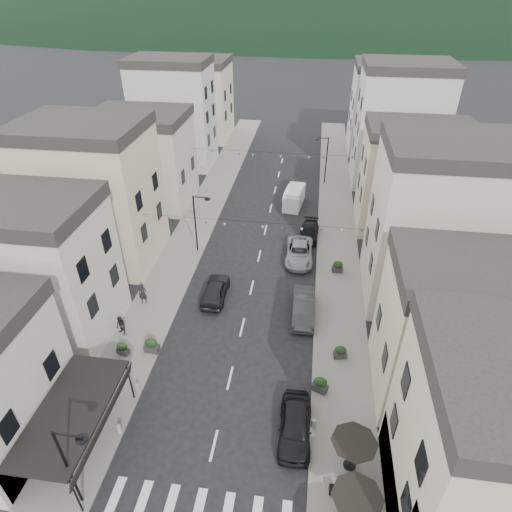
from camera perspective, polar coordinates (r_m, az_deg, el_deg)
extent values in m
cube|color=slate|center=(47.63, -7.60, 4.76)|extent=(4.00, 76.00, 0.12)
cube|color=slate|center=(46.21, 10.71, 3.46)|extent=(4.00, 76.00, 0.12)
ellipsoid|color=black|center=(308.88, 8.17, 29.33)|extent=(640.00, 360.00, 70.00)
cube|color=black|center=(26.53, -23.45, -18.35)|extent=(3.60, 7.50, 0.15)
cube|color=black|center=(26.16, -19.57, -19.91)|extent=(0.34, 7.50, 0.99)
cylinder|color=black|center=(25.57, -22.86, -27.35)|extent=(0.10, 0.10, 3.20)
cylinder|color=black|center=(28.90, -16.40, -15.82)|extent=(0.10, 0.10, 3.20)
cube|color=beige|center=(34.16, -27.40, -2.26)|extent=(10.00, 7.00, 10.00)
cube|color=#262323|center=(31.61, -29.97, 5.84)|extent=(10.20, 7.14, 1.00)
cube|color=beige|center=(40.89, -20.67, 7.03)|extent=(10.00, 8.00, 12.00)
cube|color=#262323|center=(38.64, -22.64, 15.61)|extent=(10.20, 8.16, 1.00)
cube|color=beige|center=(51.26, -14.62, 11.92)|extent=(10.00, 8.00, 9.50)
cube|color=#262323|center=(49.63, -15.51, 17.53)|extent=(10.20, 8.16, 1.00)
cube|color=#B3B2AD|center=(61.37, -10.84, 17.71)|extent=(10.00, 7.00, 13.00)
cube|color=#262323|center=(59.87, -11.61, 24.14)|extent=(10.20, 7.14, 1.00)
cube|color=beige|center=(72.72, -7.83, 19.66)|extent=(10.00, 9.00, 11.00)
cube|color=#262323|center=(71.51, -8.23, 24.32)|extent=(10.20, 9.18, 1.00)
cube|color=beige|center=(29.05, 26.45, -10.13)|extent=(10.00, 7.00, 9.00)
cube|color=#262323|center=(26.15, 29.17, -2.10)|extent=(10.20, 7.14, 1.00)
cube|color=beige|center=(35.80, 23.26, 2.99)|extent=(10.00, 8.00, 12.50)
cube|color=#262323|center=(33.18, 25.90, 13.01)|extent=(10.20, 8.16, 1.00)
cube|color=beige|center=(46.79, 19.98, 9.17)|extent=(10.00, 7.00, 10.00)
cube|color=#262323|center=(44.96, 21.37, 15.51)|extent=(10.20, 7.14, 1.00)
cube|color=#B3B2AD|center=(57.28, 18.45, 15.73)|extent=(10.00, 8.00, 13.50)
cube|color=#262323|center=(55.66, 19.88, 22.78)|extent=(10.20, 8.16, 1.00)
cube|color=beige|center=(68.95, 16.95, 18.02)|extent=(10.00, 9.00, 11.50)
cube|color=#262323|center=(67.66, 17.88, 23.07)|extent=(10.20, 9.18, 1.00)
cylinder|color=black|center=(24.50, 12.91, -30.26)|extent=(0.06, 0.06, 2.30)
cone|color=black|center=(23.52, 13.29, -29.07)|extent=(2.50, 2.50, 0.55)
cylinder|color=black|center=(25.85, 12.58, -24.69)|extent=(0.06, 0.06, 2.30)
cone|color=black|center=(24.93, 12.91, -23.36)|extent=(2.50, 2.50, 0.55)
cylinder|color=black|center=(26.51, 12.35, -25.58)|extent=(0.70, 0.70, 0.04)
cylinder|color=black|center=(24.73, -23.73, -24.57)|extent=(0.14, 0.14, 6.00)
cylinder|color=black|center=(22.13, -23.87, -21.00)|extent=(1.40, 0.10, 0.10)
cylinder|color=black|center=(21.96, -22.20, -21.66)|extent=(0.56, 0.56, 0.08)
cylinder|color=black|center=(40.83, -8.08, 4.17)|extent=(0.14, 0.14, 6.00)
cylinder|color=black|center=(39.31, -7.42, 7.78)|extent=(1.40, 0.10, 0.10)
cylinder|color=black|center=(39.22, -6.48, 7.54)|extent=(0.56, 0.56, 0.08)
cylinder|color=black|center=(55.74, 9.36, 12.40)|extent=(0.14, 0.14, 6.00)
cylinder|color=black|center=(54.75, 8.89, 15.28)|extent=(1.40, 0.10, 0.10)
cylinder|color=black|center=(54.79, 8.17, 15.19)|extent=(0.56, 0.56, 0.08)
cylinder|color=gray|center=(28.45, -17.77, -21.12)|extent=(0.26, 0.26, 0.60)
cylinder|color=gray|center=(30.04, -15.49, -16.62)|extent=(0.26, 0.26, 0.60)
cylinder|color=gray|center=(27.71, 7.71, -21.21)|extent=(0.26, 0.26, 0.60)
cylinder|color=black|center=(34.77, -0.39, 4.58)|extent=(19.00, 0.02, 0.02)
cone|color=beige|center=(36.99, -13.92, 5.11)|extent=(0.28, 0.28, 0.24)
cone|color=navy|center=(36.50, -11.57, 4.88)|extent=(0.28, 0.28, 0.24)
cone|color=beige|center=(36.07, -9.17, 4.63)|extent=(0.28, 0.28, 0.24)
cone|color=navy|center=(35.69, -6.71, 4.40)|extent=(0.28, 0.28, 0.24)
cone|color=beige|center=(35.38, -4.21, 4.18)|extent=(0.28, 0.28, 0.24)
cone|color=navy|center=(35.12, -1.67, 3.98)|extent=(0.28, 0.28, 0.24)
cone|color=beige|center=(34.92, 0.90, 3.80)|extent=(0.28, 0.28, 0.24)
cone|color=navy|center=(34.78, 3.49, 3.64)|extent=(0.28, 0.28, 0.24)
cone|color=beige|center=(34.70, 6.10, 3.51)|extent=(0.28, 0.28, 0.24)
cone|color=navy|center=(34.68, 8.72, 3.40)|extent=(0.28, 0.28, 0.24)
cone|color=beige|center=(34.72, 11.34, 3.30)|extent=(0.28, 0.28, 0.24)
cone|color=navy|center=(34.84, 13.95, 3.21)|extent=(0.28, 0.28, 0.24)
cylinder|color=black|center=(49.24, 2.37, 13.64)|extent=(19.00, 0.02, 0.02)
cone|color=beige|center=(50.83, -7.74, 13.81)|extent=(0.28, 0.28, 0.24)
cone|color=navy|center=(50.48, -5.94, 13.68)|extent=(0.28, 0.28, 0.24)
cone|color=beige|center=(50.17, -4.13, 13.54)|extent=(0.28, 0.28, 0.24)
cone|color=navy|center=(49.90, -2.29, 13.41)|extent=(0.28, 0.28, 0.24)
cone|color=beige|center=(49.67, -0.44, 13.28)|extent=(0.28, 0.28, 0.24)
cone|color=navy|center=(49.49, 1.42, 13.16)|extent=(0.28, 0.28, 0.24)
cone|color=beige|center=(49.35, 3.30, 13.06)|extent=(0.28, 0.28, 0.24)
cone|color=navy|center=(49.25, 5.18, 12.96)|extent=(0.28, 0.28, 0.24)
cone|color=beige|center=(49.19, 7.07, 12.88)|extent=(0.28, 0.28, 0.24)
cone|color=navy|center=(49.18, 8.96, 12.80)|extent=(0.28, 0.28, 0.24)
cone|color=beige|center=(49.21, 10.85, 12.72)|extent=(0.28, 0.28, 0.24)
cone|color=navy|center=(49.29, 12.74, 12.64)|extent=(0.28, 0.28, 0.24)
imported|color=black|center=(27.04, 5.24, -21.57)|extent=(2.01, 4.77, 1.61)
imported|color=#313133|center=(34.22, 6.37, -6.82)|extent=(1.87, 4.99, 1.63)
imported|color=gray|center=(40.64, 5.78, 0.48)|extent=(2.65, 5.51, 1.51)
imported|color=black|center=(44.15, 7.08, 3.16)|extent=(2.13, 4.57, 1.29)
imported|color=black|center=(35.90, -5.44, -4.54)|extent=(1.90, 4.67, 1.59)
cube|color=white|center=(50.33, 5.11, 7.77)|extent=(2.41, 4.86, 1.95)
cube|color=white|center=(49.37, 5.04, 8.55)|extent=(2.17, 3.31, 0.49)
cylinder|color=black|center=(49.20, 3.79, 6.36)|extent=(0.33, 0.71, 0.68)
cylinder|color=black|center=(48.96, 5.58, 6.13)|extent=(0.33, 0.71, 0.68)
cylinder|color=black|center=(52.28, 4.59, 8.07)|extent=(0.33, 0.71, 0.68)
cylinder|color=black|center=(52.05, 6.29, 7.85)|extent=(0.33, 0.71, 0.68)
imported|color=black|center=(36.16, -14.84, -4.89)|extent=(0.73, 0.54, 1.84)
imported|color=#241E29|center=(33.79, -17.56, -8.86)|extent=(1.00, 0.92, 1.65)
cube|color=#323335|center=(32.71, -17.30, -12.00)|extent=(1.00, 0.74, 0.44)
ellipsoid|color=black|center=(32.37, -17.44, -11.39)|extent=(0.78, 0.50, 0.57)
cube|color=#2F2F31|center=(32.30, -13.71, -11.87)|extent=(1.09, 0.66, 0.52)
ellipsoid|color=black|center=(31.90, -13.85, -11.14)|extent=(0.92, 0.58, 0.67)
cube|color=#303033|center=(29.43, 8.46, -16.94)|extent=(1.15, 0.90, 0.51)
ellipsoid|color=black|center=(29.00, 8.56, -16.24)|extent=(0.89, 0.57, 0.65)
cube|color=#2E2E30|center=(31.61, 11.12, -12.78)|extent=(0.98, 0.64, 0.46)
ellipsoid|color=black|center=(31.25, 11.23, -12.15)|extent=(0.80, 0.51, 0.58)
cube|color=#2D2E30|center=(39.54, 10.79, -1.75)|extent=(1.00, 0.57, 0.50)
ellipsoid|color=black|center=(39.23, 10.87, -1.10)|extent=(0.88, 0.56, 0.64)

